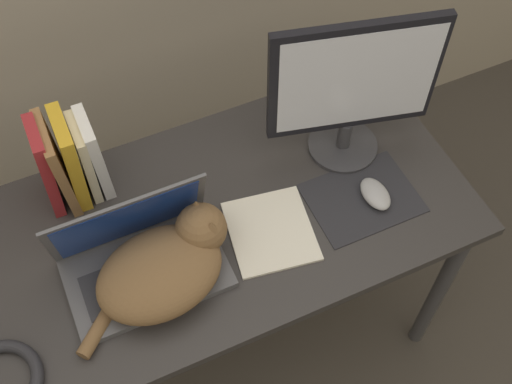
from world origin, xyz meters
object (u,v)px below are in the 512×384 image
external_monitor (353,88)px  computer_mouse (375,194)px  notepad (271,231)px  laptop (141,257)px  cat (167,266)px  book_row (69,161)px

external_monitor → computer_mouse: 0.27m
external_monitor → notepad: bearing=-150.9°
laptop → notepad: bearing=-6.7°
external_monitor → notepad: (-0.29, -0.16, -0.22)m
laptop → cat: size_ratio=0.90×
cat → computer_mouse: (0.54, 0.00, -0.05)m
external_monitor → computer_mouse: external_monitor is taller
book_row → cat: bearing=-70.2°
cat → external_monitor: (0.55, 0.18, 0.16)m
cat → external_monitor: 0.60m
external_monitor → laptop: bearing=-168.4°
notepad → external_monitor: bearing=29.1°
notepad → laptop: bearing=173.3°
laptop → notepad: laptop is taller
book_row → computer_mouse: bearing=-26.5°
computer_mouse → notepad: (-0.28, 0.02, -0.01)m
laptop → computer_mouse: 0.59m
external_monitor → computer_mouse: bearing=-92.1°
laptop → computer_mouse: size_ratio=3.55×
cat → computer_mouse: size_ratio=3.95×
cat → laptop: bearing=128.7°
laptop → cat: laptop is taller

